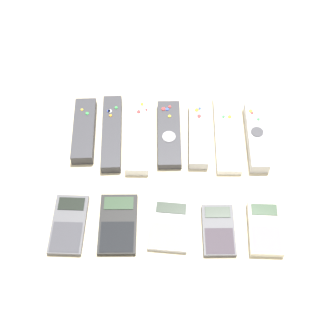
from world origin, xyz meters
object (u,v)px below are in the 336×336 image
object	(u,v)px
remote_6	(256,136)
calculator_1	(118,224)
calculator_2	(170,226)
calculator_3	(219,230)
remote_1	(112,133)
remote_2	(140,135)
remote_4	(198,134)
calculator_4	(265,229)
remote_0	(84,130)
remote_5	(227,133)
remote_3	(170,134)
calculator_0	(69,224)

from	to	relation	value
remote_6	calculator_1	world-z (taller)	remote_6
calculator_2	calculator_3	size ratio (longest dim) A/B	1.02
remote_6	remote_1	bearing A→B (deg)	178.00
remote_2	calculator_1	size ratio (longest dim) A/B	1.51
remote_4	calculator_4	world-z (taller)	remote_4
remote_0	calculator_3	bearing A→B (deg)	-41.79
remote_2	remote_4	xyz separation A→B (m)	(0.13, 0.01, 0.00)
remote_1	remote_4	size ratio (longest dim) A/B	1.16
calculator_2	remote_5	bearing A→B (deg)	65.60
remote_4	remote_6	distance (m)	0.13
remote_6	calculator_1	bearing A→B (deg)	-144.60
remote_0	calculator_3	distance (m)	0.39
remote_3	calculator_4	distance (m)	0.31
calculator_0	calculator_2	size ratio (longest dim) A/B	1.14
remote_2	calculator_2	world-z (taller)	remote_2
calculator_1	calculator_4	distance (m)	0.30
calculator_1	calculator_2	world-z (taller)	same
remote_6	calculator_4	world-z (taller)	remote_6
calculator_1	calculator_3	xyz separation A→B (m)	(0.21, -0.01, -0.00)
remote_0	calculator_2	distance (m)	0.31
calculator_0	calculator_1	world-z (taller)	same
calculator_0	calculator_3	distance (m)	0.31
remote_4	remote_3	bearing A→B (deg)	179.19
remote_5	calculator_2	world-z (taller)	remote_5
remote_1	calculator_1	xyz separation A→B (m)	(0.03, -0.23, -0.01)
remote_3	remote_4	distance (m)	0.07
calculator_1	calculator_3	bearing A→B (deg)	-4.14
calculator_4	calculator_2	bearing A→B (deg)	179.45
remote_4	calculator_3	xyz separation A→B (m)	(0.04, -0.24, -0.01)
remote_5	calculator_0	world-z (taller)	remote_5
remote_2	calculator_2	xyz separation A→B (m)	(0.07, -0.22, -0.01)
calculator_0	calculator_2	bearing A→B (deg)	1.11
remote_3	calculator_1	xyz separation A→B (m)	(-0.10, -0.23, -0.00)
calculator_3	remote_3	bearing A→B (deg)	111.89
remote_5	calculator_2	bearing A→B (deg)	-119.26
remote_4	remote_6	xyz separation A→B (m)	(0.13, -0.00, 0.00)
remote_2	calculator_3	size ratio (longest dim) A/B	1.80
remote_3	calculator_3	world-z (taller)	remote_3
remote_6	calculator_3	size ratio (longest dim) A/B	1.60
calculator_1	calculator_2	xyz separation A→B (m)	(0.11, -0.00, 0.00)
remote_3	calculator_1	size ratio (longest dim) A/B	1.35
calculator_1	calculator_3	distance (m)	0.21
remote_0	remote_5	distance (m)	0.33
remote_0	calculator_1	xyz separation A→B (m)	(0.10, -0.23, -0.01)
remote_0	calculator_1	world-z (taller)	remote_0
remote_6	calculator_2	world-z (taller)	remote_6
calculator_0	calculator_4	bearing A→B (deg)	0.36
calculator_3	remote_4	bearing A→B (deg)	97.52
calculator_4	calculator_0	bearing A→B (deg)	-179.74
remote_0	calculator_3	world-z (taller)	remote_0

